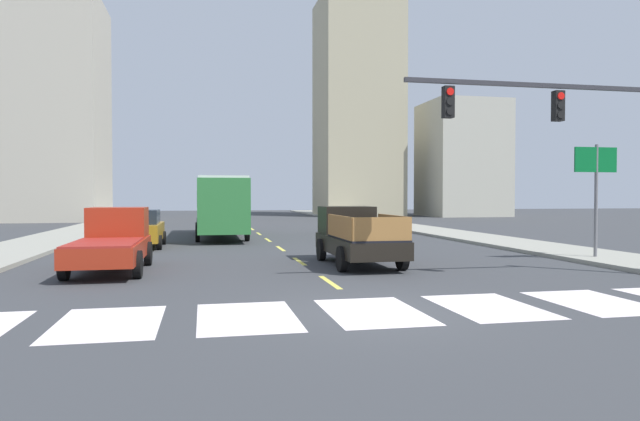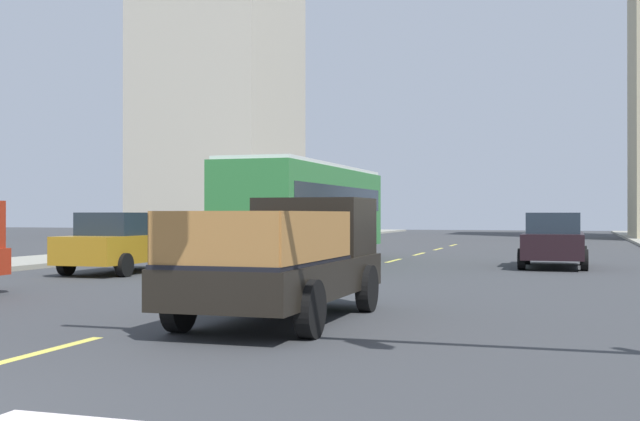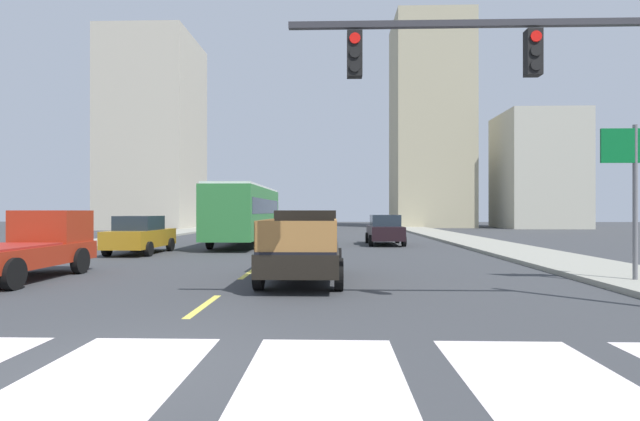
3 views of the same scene
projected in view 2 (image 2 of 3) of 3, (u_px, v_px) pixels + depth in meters
sidewalk_left at (24, 263)px, 26.48m from camera, size 3.42×110.00×0.15m
lane_dash_0 at (43, 352)px, 9.78m from camera, size 0.16×2.40×0.01m
lane_dash_1 at (217, 307)px, 14.54m from camera, size 0.16×2.40×0.01m
lane_dash_2 at (305, 284)px, 19.31m from camera, size 0.16×2.40×0.01m
lane_dash_3 at (358, 270)px, 24.08m from camera, size 0.16×2.40×0.01m
lane_dash_4 at (394, 261)px, 28.85m from camera, size 0.16×2.40×0.01m
lane_dash_5 at (419, 254)px, 33.62m from camera, size 0.16×2.40×0.01m
lane_dash_6 at (438, 249)px, 38.38m from camera, size 0.16×2.40×0.01m
lane_dash_7 at (453, 245)px, 43.15m from camera, size 0.16×2.40×0.01m
pickup_stakebed at (291, 260)px, 13.02m from camera, size 2.18×5.20×1.96m
city_bus at (308, 206)px, 27.14m from camera, size 2.72×10.80×3.32m
sedan_mid at (554, 240)px, 25.22m from camera, size 2.02×4.40×1.72m
sedan_near_right at (121, 243)px, 22.92m from camera, size 2.02×4.40×1.72m
block_mid_left at (220, 88)px, 55.53m from camera, size 8.97×10.38×20.84m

